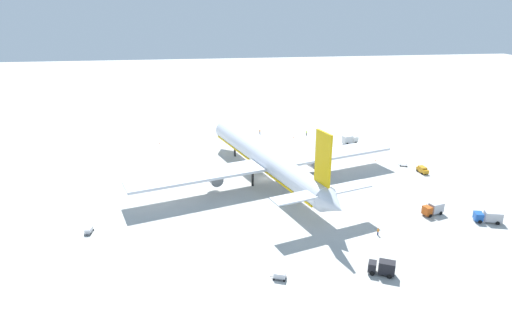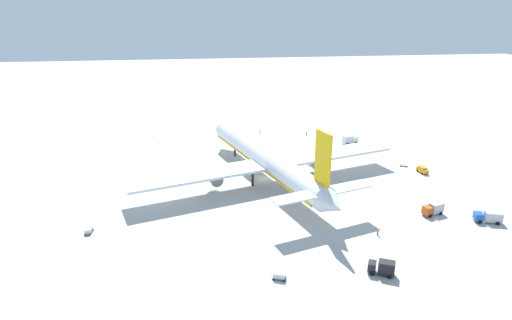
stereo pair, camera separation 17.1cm
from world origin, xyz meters
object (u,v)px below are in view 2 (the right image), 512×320
at_px(ground_worker_1, 307,133).
at_px(service_van, 423,170).
at_px(baggage_cart_2, 89,230).
at_px(ground_worker_0, 260,132).
at_px(traffic_cone_2, 376,160).
at_px(service_truck_0, 350,139).
at_px(traffic_cone_0, 294,137).
at_px(baggage_cart_1, 404,165).
at_px(traffic_cone_1, 159,143).
at_px(service_truck_1, 433,209).
at_px(service_truck_3, 489,217).
at_px(service_truck_2, 382,267).
at_px(ground_worker_3, 378,232).
at_px(baggage_cart_0, 279,276).
at_px(ground_worker_2, 379,146).
at_px(airliner, 266,159).

bearing_deg(ground_worker_1, service_van, -150.44).
xyz_separation_m(baggage_cart_2, ground_worker_1, (68.95, -68.85, 0.22)).
distance_m(ground_worker_0, traffic_cone_2, 49.88).
distance_m(service_truck_0, traffic_cone_0, 21.54).
height_order(baggage_cart_1, traffic_cone_1, traffic_cone_1).
relative_size(service_truck_0, service_van, 1.50).
bearing_deg(service_truck_1, baggage_cart_2, 88.23).
bearing_deg(service_truck_3, traffic_cone_1, 47.91).
height_order(service_truck_1, service_truck_2, service_truck_2).
distance_m(service_truck_2, ground_worker_3, 15.52).
xyz_separation_m(service_truck_1, baggage_cart_0, (-21.06, 42.99, -0.81)).
height_order(ground_worker_2, ground_worker_3, ground_worker_3).
xyz_separation_m(service_truck_3, baggage_cart_0, (-15.39, 54.04, -0.73)).
bearing_deg(baggage_cart_2, service_truck_0, -55.78).
xyz_separation_m(service_truck_0, traffic_cone_2, (-19.15, -2.37, -1.42)).
height_order(service_truck_3, ground_worker_0, service_truck_3).
xyz_separation_m(service_truck_3, baggage_cart_2, (8.23, 93.84, -0.80)).
distance_m(airliner, ground_worker_0, 49.25).
xyz_separation_m(baggage_cart_0, ground_worker_3, (13.24, -25.29, 0.13)).
distance_m(service_truck_1, service_van, 29.12).
bearing_deg(ground_worker_2, service_truck_1, 171.62).
bearing_deg(service_truck_0, traffic_cone_1, 81.68).
distance_m(airliner, service_van, 49.24).
height_order(airliner, service_truck_1, airliner).
distance_m(baggage_cart_0, ground_worker_2, 88.30).
bearing_deg(baggage_cart_2, airliner, -61.16).
height_order(service_truck_0, ground_worker_2, service_truck_0).
height_order(traffic_cone_0, traffic_cone_1, same).
relative_size(service_truck_3, ground_worker_1, 3.70).
xyz_separation_m(service_truck_2, ground_worker_2, (73.74, -30.55, -0.75)).
bearing_deg(airliner, service_van, -90.87).
xyz_separation_m(service_truck_2, traffic_cone_0, (91.07, -3.32, -1.29)).
xyz_separation_m(airliner, baggage_cart_1, (5.66, -45.86, -6.46)).
distance_m(service_truck_1, baggage_cart_1, 34.24).
relative_size(airliner, baggage_cart_1, 26.92).
bearing_deg(traffic_cone_1, ground_worker_1, -87.09).
bearing_deg(baggage_cart_0, service_truck_2, -93.82).
height_order(service_truck_3, ground_worker_1, service_truck_3).
bearing_deg(service_truck_3, ground_worker_3, 94.28).
xyz_separation_m(service_truck_0, ground_worker_2, (-6.97, -8.39, -0.88)).
relative_size(ground_worker_0, ground_worker_2, 1.10).
relative_size(ground_worker_0, traffic_cone_2, 3.23).
height_order(airliner, baggage_cart_1, airliner).
bearing_deg(service_van, ground_worker_0, 41.34).
relative_size(ground_worker_1, traffic_cone_2, 3.21).
height_order(airliner, traffic_cone_1, airliner).
xyz_separation_m(service_truck_1, ground_worker_0, (76.11, 31.96, -0.66)).
bearing_deg(baggage_cart_0, baggage_cart_1, -43.45).
relative_size(ground_worker_1, ground_worker_2, 1.10).
height_order(airliner, service_van, airliner).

